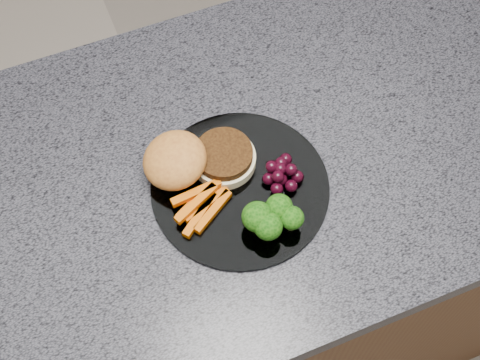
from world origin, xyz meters
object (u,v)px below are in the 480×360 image
(island_cabinet, at_px, (240,272))
(grape_bunch, at_px, (282,173))
(burger, at_px, (193,161))
(plate, at_px, (240,188))

(island_cabinet, distance_m, grape_bunch, 0.50)
(burger, bearing_deg, island_cabinet, -4.36)
(plate, bearing_deg, burger, 133.67)
(island_cabinet, bearing_deg, burger, 173.99)
(burger, height_order, grape_bunch, burger)
(plate, xyz_separation_m, grape_bunch, (0.06, -0.01, 0.02))
(island_cabinet, height_order, burger, burger)
(island_cabinet, relative_size, burger, 7.17)
(plate, xyz_separation_m, burger, (-0.05, 0.05, 0.02))
(burger, bearing_deg, grape_bunch, -27.70)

